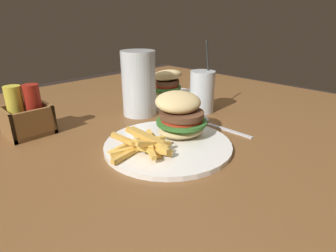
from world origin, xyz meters
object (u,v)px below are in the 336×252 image
(beer_glass, at_px, (139,86))
(juice_glass, at_px, (202,94))
(meal_plate_near, at_px, (173,129))
(spoon, at_px, (201,119))
(condiment_caddy, at_px, (27,116))
(meal_plate_far, at_px, (166,90))

(beer_glass, xyz_separation_m, juice_glass, (0.14, -0.11, -0.03))
(meal_plate_near, bearing_deg, juice_glass, 23.86)
(meal_plate_near, bearing_deg, spoon, 15.38)
(spoon, relative_size, condiment_caddy, 1.61)
(beer_glass, relative_size, condiment_caddy, 1.51)
(meal_plate_near, height_order, juice_glass, juice_glass)
(meal_plate_near, height_order, meal_plate_far, meal_plate_near)
(spoon, bearing_deg, juice_glass, -52.21)
(spoon, height_order, condiment_caddy, condiment_caddy)
(juice_glass, relative_size, spoon, 1.06)
(beer_glass, xyz_separation_m, meal_plate_far, (0.15, 0.05, -0.05))
(beer_glass, height_order, spoon, beer_glass)
(meal_plate_far, bearing_deg, juice_glass, -94.61)
(juice_glass, bearing_deg, meal_plate_far, 85.39)
(spoon, bearing_deg, meal_plate_near, 105.10)
(beer_glass, bearing_deg, juice_glass, -37.12)
(beer_glass, distance_m, condiment_caddy, 0.28)
(meal_plate_far, bearing_deg, meal_plate_near, -131.86)
(meal_plate_near, height_order, condiment_caddy, condiment_caddy)
(meal_plate_far, bearing_deg, spoon, -111.28)
(spoon, relative_size, meal_plate_far, 0.73)
(meal_plate_near, xyz_separation_m, beer_glass, (0.07, 0.20, 0.05))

